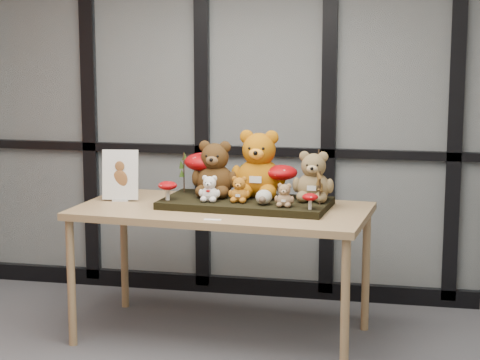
% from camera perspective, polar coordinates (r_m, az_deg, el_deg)
% --- Properties ---
extents(room_shell, '(5.00, 5.00, 5.00)m').
position_cam_1_polar(room_shell, '(3.66, -5.37, 6.55)').
color(room_shell, beige).
rests_on(room_shell, floor).
extents(glass_partition, '(4.90, 0.06, 2.78)m').
position_cam_1_polar(glass_partition, '(6.08, 1.63, 5.33)').
color(glass_partition, '#2D383F').
rests_on(glass_partition, floor).
extents(display_table, '(1.82, 1.01, 0.82)m').
position_cam_1_polar(display_table, '(5.29, -1.18, -2.50)').
color(display_table, '#A48459').
rests_on(display_table, floor).
extents(diorama_tray, '(1.05, 0.58, 0.04)m').
position_cam_1_polar(diorama_tray, '(5.30, 0.39, -1.53)').
color(diorama_tray, black).
rests_on(diorama_tray, display_table).
extents(bear_pooh_yellow, '(0.37, 0.34, 0.46)m').
position_cam_1_polar(bear_pooh_yellow, '(5.37, 1.26, 1.31)').
color(bear_pooh_yellow, '#B3640A').
rests_on(bear_pooh_yellow, diorama_tray).
extents(bear_brown_medium, '(0.31, 0.28, 0.38)m').
position_cam_1_polar(bear_brown_medium, '(5.39, -1.65, 0.95)').
color(bear_brown_medium, '#412910').
rests_on(bear_brown_medium, diorama_tray).
extents(bear_tan_back, '(0.27, 0.25, 0.33)m').
position_cam_1_polar(bear_tan_back, '(5.26, 4.85, 0.42)').
color(bear_tan_back, olive).
rests_on(bear_tan_back, diorama_tray).
extents(bear_small_yellow, '(0.14, 0.13, 0.17)m').
position_cam_1_polar(bear_small_yellow, '(5.21, -0.04, -0.53)').
color(bear_small_yellow, '#B26618').
rests_on(bear_small_yellow, diorama_tray).
extents(bear_white_bow, '(0.14, 0.13, 0.17)m').
position_cam_1_polar(bear_white_bow, '(5.23, -2.00, -0.47)').
color(bear_white_bow, white).
rests_on(bear_white_bow, diorama_tray).
extents(bear_beige_small, '(0.12, 0.11, 0.15)m').
position_cam_1_polar(bear_beige_small, '(5.08, 2.94, -0.91)').
color(bear_beige_small, '#96714D').
rests_on(bear_beige_small, diorama_tray).
extents(plush_cream_hedgehog, '(0.08, 0.07, 0.10)m').
position_cam_1_polar(plush_cream_hedgehog, '(5.14, 1.57, -1.08)').
color(plush_cream_hedgehog, beige).
rests_on(plush_cream_hedgehog, diorama_tray).
extents(mushroom_back_left, '(0.26, 0.26, 0.29)m').
position_cam_1_polar(mushroom_back_left, '(5.48, -2.32, 0.60)').
color(mushroom_back_left, '#920408').
rests_on(mushroom_back_left, diorama_tray).
extents(mushroom_back_right, '(0.20, 0.20, 0.22)m').
position_cam_1_polar(mushroom_back_right, '(5.34, 2.71, 0.01)').
color(mushroom_back_right, '#920408').
rests_on(mushroom_back_right, diorama_tray).
extents(mushroom_front_left, '(0.12, 0.12, 0.13)m').
position_cam_1_polar(mushroom_front_left, '(5.29, -4.78, -0.64)').
color(mushroom_front_left, '#920408').
rests_on(mushroom_front_left, diorama_tray).
extents(mushroom_front_right, '(0.09, 0.09, 0.10)m').
position_cam_1_polar(mushroom_front_right, '(5.02, 4.62, -1.35)').
color(mushroom_front_right, '#920408').
rests_on(mushroom_front_right, diorama_tray).
extents(sprig_green_far_left, '(0.05, 0.05, 0.26)m').
position_cam_1_polar(sprig_green_far_left, '(5.54, -3.70, 0.50)').
color(sprig_green_far_left, '#1D380C').
rests_on(sprig_green_far_left, diorama_tray).
extents(sprig_green_mid_left, '(0.05, 0.05, 0.22)m').
position_cam_1_polar(sprig_green_mid_left, '(5.54, -1.90, 0.35)').
color(sprig_green_mid_left, '#1D380C').
rests_on(sprig_green_mid_left, diorama_tray).
extents(sprig_dry_far_right, '(0.05, 0.05, 0.31)m').
position_cam_1_polar(sprig_dry_far_right, '(5.28, 5.18, 0.34)').
color(sprig_dry_far_right, brown).
rests_on(sprig_dry_far_right, diorama_tray).
extents(sprig_dry_mid_right, '(0.05, 0.05, 0.20)m').
position_cam_1_polar(sprig_dry_mid_right, '(5.15, 5.27, -0.51)').
color(sprig_dry_mid_right, brown).
rests_on(sprig_dry_mid_right, diorama_tray).
extents(sprig_green_centre, '(0.05, 0.05, 0.19)m').
position_cam_1_polar(sprig_green_centre, '(5.49, 0.24, 0.08)').
color(sprig_green_centre, '#1D380C').
rests_on(sprig_green_centre, diorama_tray).
extents(sign_holder, '(0.23, 0.08, 0.32)m').
position_cam_1_polar(sign_holder, '(5.51, -7.87, 0.20)').
color(sign_holder, silver).
rests_on(sign_holder, display_table).
extents(label_card, '(0.10, 0.03, 0.00)m').
position_cam_1_polar(label_card, '(4.94, -1.81, -2.62)').
color(label_card, white).
rests_on(label_card, display_table).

